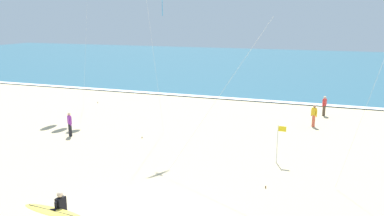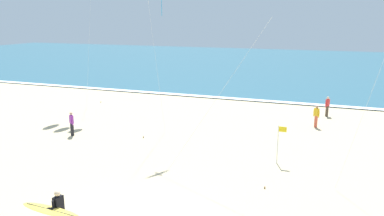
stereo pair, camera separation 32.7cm
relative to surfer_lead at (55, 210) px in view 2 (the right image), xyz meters
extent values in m
cube|color=#2D6075|center=(2.11, 54.59, -1.01)|extent=(160.00, 60.00, 0.08)
cube|color=white|center=(2.11, 24.89, -0.97)|extent=(160.00, 0.89, 0.01)
cube|color=black|center=(0.01, 0.18, 0.13)|extent=(0.23, 0.35, 0.60)
cube|color=red|center=(-0.09, 0.19, 0.17)|extent=(0.03, 0.20, 0.32)
sphere|color=beige|center=(0.01, 0.18, 0.55)|extent=(0.21, 0.21, 0.21)
cylinder|color=black|center=(0.00, -0.04, 0.24)|extent=(0.09, 0.09, 0.26)
cylinder|color=black|center=(-0.07, -0.13, 0.11)|extent=(0.26, 0.10, 0.14)
cylinder|color=black|center=(0.03, 0.41, 0.09)|extent=(0.09, 0.09, 0.56)
ellipsoid|color=#EFD14C|center=(-0.01, -0.17, 0.07)|extent=(2.56, 0.72, 0.08)
cube|color=#333333|center=(-0.01, -0.17, 0.11)|extent=(2.22, 0.19, 0.01)
cylinder|color=silver|center=(-2.01, 12.03, 5.69)|extent=(0.84, 1.59, 13.28)
cylinder|color=brown|center=(-2.42, 11.24, -1.00)|extent=(0.06, 0.06, 0.10)
cylinder|color=silver|center=(-11.01, 18.31, 5.44)|extent=(0.20, 1.89, 12.79)
cylinder|color=brown|center=(-10.92, 19.25, -1.00)|extent=(0.06, 0.06, 0.10)
cylinder|color=silver|center=(10.36, 6.68, 4.41)|extent=(2.32, 1.55, 10.73)
cylinder|color=#2D99DB|center=(1.42, 6.07, 6.92)|extent=(0.02, 0.02, 0.68)
cylinder|color=silver|center=(3.81, 6.28, 2.81)|extent=(4.80, 0.42, 7.53)
cylinder|color=brown|center=(6.21, 6.48, -1.00)|extent=(0.06, 0.06, 0.10)
cylinder|color=#D8593F|center=(7.85, 17.67, -0.63)|extent=(0.22, 0.22, 0.84)
cube|color=gold|center=(7.85, 17.67, 0.06)|extent=(0.37, 0.33, 0.54)
sphere|color=#A87A59|center=(7.85, 17.67, 0.44)|extent=(0.20, 0.20, 0.20)
cylinder|color=gold|center=(8.02, 17.55, -0.04)|extent=(0.08, 0.08, 0.50)
cylinder|color=gold|center=(7.68, 17.79, -0.04)|extent=(0.08, 0.08, 0.50)
cylinder|color=#4C3D2D|center=(8.51, 21.18, -0.63)|extent=(0.22, 0.22, 0.84)
cube|color=red|center=(8.51, 21.18, 0.06)|extent=(0.32, 0.37, 0.54)
sphere|color=beige|center=(8.51, 21.18, 0.44)|extent=(0.20, 0.20, 0.20)
cylinder|color=red|center=(8.40, 21.01, -0.04)|extent=(0.08, 0.08, 0.50)
cylinder|color=red|center=(8.62, 21.36, -0.04)|extent=(0.08, 0.08, 0.50)
cylinder|color=black|center=(-7.03, 10.08, -0.63)|extent=(0.22, 0.22, 0.84)
cube|color=purple|center=(-7.03, 10.08, 0.06)|extent=(0.37, 0.32, 0.54)
sphere|color=tan|center=(-7.03, 10.08, 0.44)|extent=(0.20, 0.20, 0.20)
cylinder|color=purple|center=(-6.85, 9.97, -0.04)|extent=(0.08, 0.08, 0.50)
cylinder|color=purple|center=(-7.21, 10.19, -0.04)|extent=(0.08, 0.08, 0.50)
cylinder|color=silver|center=(6.26, 9.82, 0.00)|extent=(0.05, 0.05, 2.10)
cube|color=yellow|center=(6.48, 9.82, 0.85)|extent=(0.40, 0.02, 0.28)
camera|label=1|loc=(8.35, -9.73, 6.50)|focal=35.64mm
camera|label=2|loc=(8.65, -9.62, 6.50)|focal=35.64mm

